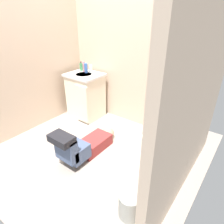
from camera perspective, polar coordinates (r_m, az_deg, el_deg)
The scene contains 16 objects.
ground_plane at distance 3.03m, azimuth -4.41°, elevation -10.02°, with size 2.92×2.90×0.04m, color gray.
wall_back at distance 3.27m, azimuth 6.69°, elevation 16.35°, with size 2.58×0.08×2.40m, color beige.
wall_left at distance 3.44m, azimuth -21.76°, elevation 15.21°, with size 0.08×1.90×2.40m, color beige.
wall_right at distance 1.92m, azimuth 23.81°, elevation 6.27°, with size 0.08×1.90×2.40m, color beige.
toilet at distance 2.94m, azimuth 17.08°, elevation -3.49°, with size 0.36×0.46×0.75m.
vanity_cabinet at distance 3.68m, azimuth -7.58°, elevation 4.80°, with size 0.60×0.53×0.82m.
faucet at distance 3.63m, azimuth -6.43°, elevation 12.13°, with size 0.02×0.02×0.10m, color silver.
person_plumber at distance 2.77m, azimuth -7.90°, elevation -9.24°, with size 0.39×1.06×0.52m.
tissue_box at distance 2.84m, azimuth 18.10°, elevation 5.05°, with size 0.22×0.11×0.10m, color silver.
toiletry_bag at distance 2.80m, azimuth 20.96°, elevation 4.37°, with size 0.12×0.09×0.11m, color #26262D.
soap_dispenser at distance 3.74m, azimuth -8.85°, elevation 12.72°, with size 0.06×0.06×0.17m.
bottle_pink at distance 3.67m, azimuth -8.14°, elevation 12.81°, with size 0.04×0.04×0.18m, color pink.
bottle_blue at distance 3.59m, azimuth -7.50°, elevation 12.44°, with size 0.06×0.06×0.17m, color #3864B5.
bottle_clear at distance 3.60m, azimuth -6.18°, elevation 12.30°, with size 0.06×0.06×0.14m, color silver.
trash_can at distance 2.13m, azimuth 5.12°, elevation -25.25°, with size 0.22×0.22×0.26m, color gray.
paper_towel_roll at distance 2.92m, azimuth 8.55°, elevation -8.78°, with size 0.11×0.11×0.21m, color white.
Camera 1 is at (1.62, -1.78, 1.82)m, focal length 31.74 mm.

